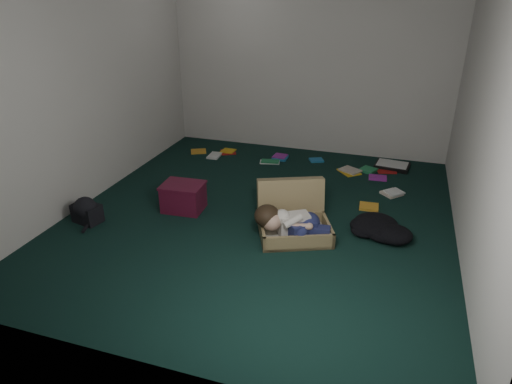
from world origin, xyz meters
The scene contains 12 objects.
floor centered at (0.00, 0.00, 0.00)m, with size 4.50×4.50×0.00m, color black.
wall_back centered at (0.00, 2.25, 1.30)m, with size 4.50×4.50×0.00m, color silver.
wall_front centered at (0.00, -2.25, 1.30)m, with size 4.50×4.50×0.00m, color silver.
wall_left centered at (-2.00, 0.00, 1.30)m, with size 4.50×4.50×0.00m, color silver.
wall_right centered at (2.00, 0.00, 1.30)m, with size 4.50×4.50×0.00m, color silver.
suitcase centered at (0.42, -0.22, 0.15)m, with size 0.90×0.89×0.51m.
person centered at (0.44, -0.40, 0.19)m, with size 0.77×0.41×0.31m.
maroon_bin centered at (-0.85, -0.12, 0.16)m, with size 0.47×0.38×0.31m.
backpack centered at (-1.70, -0.69, 0.11)m, with size 0.36×0.29×0.22m, color black, non-canonical shape.
clothing_pile centered at (1.28, 0.01, 0.08)m, with size 0.48×0.40×0.15m, color black, non-canonical shape.
paper_tray centered at (1.30, 1.89, 0.03)m, with size 0.48×0.38×0.06m.
book_scatter centered at (0.21, 1.50, 0.01)m, with size 3.03×1.54×0.02m.
Camera 1 is at (1.31, -4.20, 2.33)m, focal length 32.00 mm.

